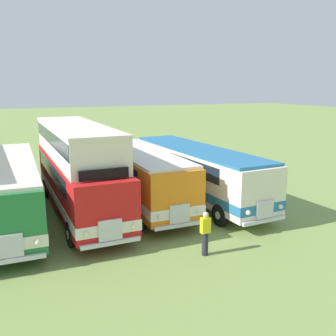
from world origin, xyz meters
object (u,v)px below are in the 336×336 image
(marshal_person, at_px, (205,233))
(bus_eighth_in_row, at_px, (137,172))
(bus_sixth_in_row, at_px, (8,186))
(bus_seventh_in_row, at_px, (77,165))
(bus_ninth_in_row, at_px, (196,169))

(marshal_person, bearing_deg, bus_eighth_in_row, 90.43)
(bus_sixth_in_row, relative_size, bus_eighth_in_row, 1.04)
(bus_seventh_in_row, distance_m, marshal_person, 7.89)
(bus_ninth_in_row, xyz_separation_m, marshal_person, (-3.20, -6.54, -0.87))
(bus_seventh_in_row, relative_size, marshal_person, 6.52)
(marshal_person, bearing_deg, bus_ninth_in_row, 63.95)
(bus_ninth_in_row, bearing_deg, bus_seventh_in_row, 176.14)
(bus_seventh_in_row, height_order, bus_eighth_in_row, bus_seventh_in_row)
(bus_sixth_in_row, xyz_separation_m, marshal_person, (6.56, -6.91, -0.87))
(bus_sixth_in_row, distance_m, bus_eighth_in_row, 6.52)
(marshal_person, bearing_deg, bus_sixth_in_row, 133.54)
(bus_eighth_in_row, relative_size, bus_ninth_in_row, 0.94)
(bus_seventh_in_row, relative_size, bus_eighth_in_row, 1.04)
(bus_seventh_in_row, bearing_deg, bus_ninth_in_row, -3.86)
(bus_ninth_in_row, relative_size, marshal_person, 6.68)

